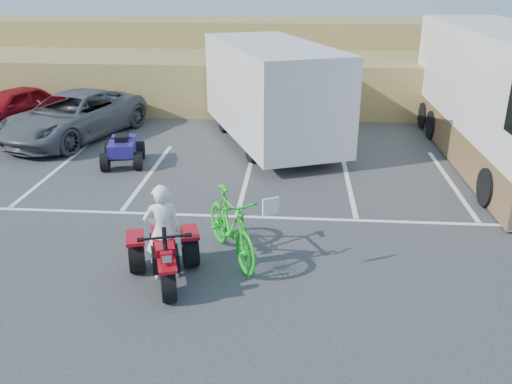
# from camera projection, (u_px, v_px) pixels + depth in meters

# --- Properties ---
(ground) EXTENTS (100.00, 100.00, 0.00)m
(ground) POSITION_uv_depth(u_px,v_px,m) (223.00, 270.00, 10.10)
(ground) COLOR #343437
(ground) RESTS_ON ground
(parking_stripes) EXTENTS (28.00, 5.16, 0.01)m
(parking_stripes) POSITION_uv_depth(u_px,v_px,m) (278.00, 190.00, 13.79)
(parking_stripes) COLOR white
(parking_stripes) RESTS_ON ground
(grass_embankment) EXTENTS (40.00, 8.50, 3.10)m
(grass_embankment) POSITION_uv_depth(u_px,v_px,m) (269.00, 63.00, 23.85)
(grass_embankment) COLOR olive
(grass_embankment) RESTS_ON ground
(red_trike_atv) EXTENTS (1.78, 2.06, 1.14)m
(red_trike_atv) POSITION_uv_depth(u_px,v_px,m) (167.00, 281.00, 9.76)
(red_trike_atv) COLOR #A10913
(red_trike_atv) RESTS_ON ground
(rider) EXTENTS (0.76, 0.61, 1.81)m
(rider) POSITION_uv_depth(u_px,v_px,m) (163.00, 232.00, 9.55)
(rider) COLOR white
(rider) RESTS_ON ground
(green_dirt_bike) EXTENTS (1.65, 2.31, 1.37)m
(green_dirt_bike) POSITION_uv_depth(u_px,v_px,m) (231.00, 226.00, 10.31)
(green_dirt_bike) COLOR #14BF19
(green_dirt_bike) RESTS_ON ground
(grey_pickup) EXTENTS (4.12, 5.95, 1.51)m
(grey_pickup) POSITION_uv_depth(u_px,v_px,m) (73.00, 116.00, 17.82)
(grey_pickup) COLOR #4C4F54
(grey_pickup) RESTS_ON ground
(red_car) EXTENTS (3.20, 4.25, 1.35)m
(red_car) POSITION_uv_depth(u_px,v_px,m) (12.00, 107.00, 19.39)
(red_car) COLOR maroon
(red_car) RESTS_ON ground
(cargo_trailer) EXTENTS (4.99, 7.25, 3.14)m
(cargo_trailer) POSITION_uv_depth(u_px,v_px,m) (271.00, 90.00, 17.03)
(cargo_trailer) COLOR silver
(cargo_trailer) RESTS_ON ground
(rv_motorhome) EXTENTS (2.70, 10.27, 3.68)m
(rv_motorhome) POSITION_uv_depth(u_px,v_px,m) (499.00, 106.00, 15.51)
(rv_motorhome) COLOR silver
(rv_motorhome) RESTS_ON ground
(quad_atv_blue) EXTENTS (1.40, 1.70, 0.98)m
(quad_atv_blue) POSITION_uv_depth(u_px,v_px,m) (124.00, 164.00, 15.64)
(quad_atv_blue) COLOR navy
(quad_atv_blue) RESTS_ON ground
(quad_atv_green) EXTENTS (1.56, 1.75, 0.94)m
(quad_atv_green) POSITION_uv_depth(u_px,v_px,m) (261.00, 140.00, 17.92)
(quad_atv_green) COLOR #124F1F
(quad_atv_green) RESTS_ON ground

